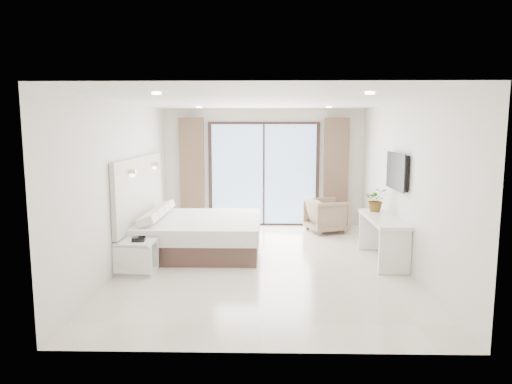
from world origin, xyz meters
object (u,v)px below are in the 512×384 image
bed (199,234)px  armchair (327,214)px  nightstand (136,257)px  console_desk (383,229)px

bed → armchair: armchair is taller
nightstand → console_desk: size_ratio=0.37×
nightstand → armchair: bearing=46.6°
nightstand → console_desk: bearing=15.6°
console_desk → armchair: armchair is taller
bed → nightstand: bearing=-121.1°
bed → console_desk: bearing=-10.1°
console_desk → armchair: 2.33m
bed → armchair: 3.07m
armchair → nightstand: bearing=112.8°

